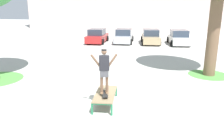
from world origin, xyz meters
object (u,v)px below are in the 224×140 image
Objects in this scene: car_tan at (151,37)px; car_silver at (124,36)px; skateboard at (104,94)px; skater at (104,68)px; skate_box at (105,95)px; car_red at (97,36)px; car_white at (179,38)px.

car_silver is at bearing 178.94° from car_tan.
skateboard is 0.49× the size of skater.
skater is (0.02, -0.23, 1.12)m from skate_box.
car_red and car_white have the same top height.
skater is 16.92m from car_white.
skateboard is at bearing -72.50° from skater.
car_tan is (2.84, -0.05, 0.00)m from car_silver.
car_tan is (5.68, 0.35, 0.00)m from car_red.
car_tan reaches higher than skate_box.
skateboard is at bearing -75.45° from car_red.
car_white is at bearing 75.17° from skateboard.
skater is 0.39× the size of car_tan.
skate_box is at bearing 93.83° from skater.
skateboard is at bearing -85.32° from car_silver.
car_red is at bearing -176.43° from car_tan.
skater reaches higher than car_tan.
skater is at bearing -86.17° from skate_box.
skateboard is at bearing -104.83° from car_white.
car_red is 8.52m from car_white.
skateboard is 16.58m from car_tan.
skate_box is 0.45× the size of car_white.
car_silver is (2.84, 0.41, 0.00)m from car_red.
car_silver is at bearing 177.62° from car_white.
skateboard is 0.99m from skater.
car_red reaches higher than skate_box.
skater is at bearing -85.33° from car_silver.
skater is 0.39× the size of car_white.
car_silver reaches higher than skateboard.
car_white is (4.32, 16.33, 0.15)m from skateboard.
skater is at bearing -104.83° from car_white.
skate_box is 0.46× the size of car_silver.
skater is 16.60m from car_tan.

